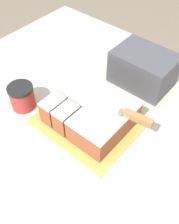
# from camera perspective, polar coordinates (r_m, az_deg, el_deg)

# --- Properties ---
(ground_plane) EXTENTS (8.00, 8.00, 0.00)m
(ground_plane) POSITION_cam_1_polar(r_m,az_deg,el_deg) (1.72, 1.31, -21.49)
(ground_plane) COLOR #7F705B
(countertop) EXTENTS (1.40, 1.10, 0.90)m
(countertop) POSITION_cam_1_polar(r_m,az_deg,el_deg) (1.31, 1.66, -14.59)
(countertop) COLOR beige
(countertop) RESTS_ON ground_plane
(cake_board) EXTENTS (0.34, 0.29, 0.01)m
(cake_board) POSITION_cam_1_polar(r_m,az_deg,el_deg) (0.93, 0.00, -1.95)
(cake_board) COLOR gold
(cake_board) RESTS_ON countertop
(cake) EXTENTS (0.27, 0.23, 0.09)m
(cake) POSITION_cam_1_polar(r_m,az_deg,el_deg) (0.89, 0.25, -0.01)
(cake) COLOR #994C2D
(cake) RESTS_ON cake_board
(knife) EXTENTS (0.33, 0.06, 0.02)m
(knife) POSITION_cam_1_polar(r_m,az_deg,el_deg) (0.83, 7.93, -0.25)
(knife) COLOR silver
(knife) RESTS_ON cake
(coffee_cup) EXTENTS (0.09, 0.09, 0.09)m
(coffee_cup) POSITION_cam_1_polar(r_m,az_deg,el_deg) (0.98, -14.47, 3.24)
(coffee_cup) COLOR #B23333
(coffee_cup) RESTS_ON countertop
(storage_box) EXTENTS (0.23, 0.17, 0.14)m
(storage_box) POSITION_cam_1_polar(r_m,az_deg,el_deg) (1.06, 11.41, 9.32)
(storage_box) COLOR #47474C
(storage_box) RESTS_ON countertop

